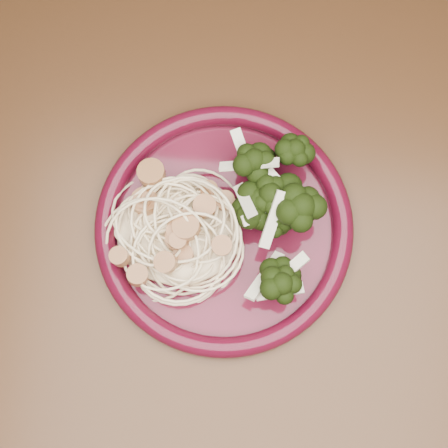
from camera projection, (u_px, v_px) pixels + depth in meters
name	position (u px, v px, depth m)	size (l,w,h in m)	color
dining_table	(261.00, 194.00, 0.75)	(1.20, 0.80, 0.75)	#472814
dinner_plate	(224.00, 227.00, 0.63)	(0.31, 0.31, 0.02)	#4B0E1E
spaghetti_pile	(178.00, 230.00, 0.62)	(0.13, 0.11, 0.03)	#FAE3B0
scallop_cluster	(175.00, 221.00, 0.58)	(0.13, 0.13, 0.04)	#A97346
broccoli_pile	(281.00, 214.00, 0.61)	(0.09, 0.15, 0.05)	black
onion_garnish	(284.00, 205.00, 0.58)	(0.06, 0.09, 0.06)	beige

